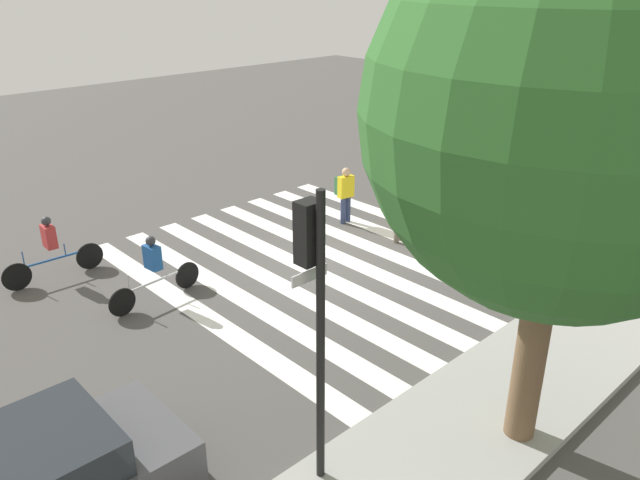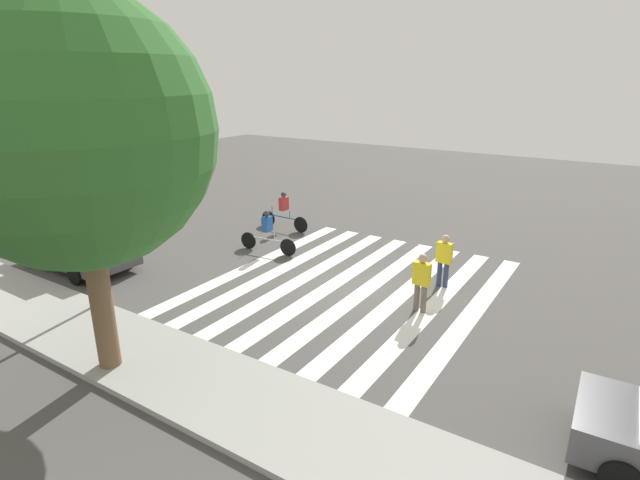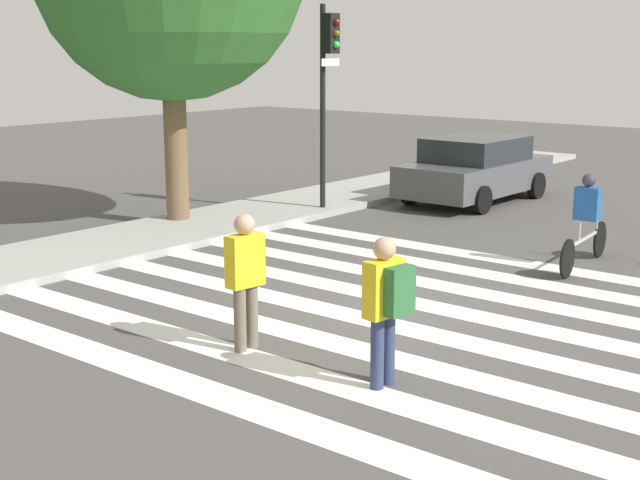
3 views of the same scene
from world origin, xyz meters
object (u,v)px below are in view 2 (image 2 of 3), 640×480
street_tree (75,132)px  cyclist_mid_street (284,209)px  traffic_light (80,200)px  pedestrian_adult_blue_shirt (444,256)px  car_parked_silver_sedan (77,245)px  pedestrian_adult_tall_backpack (421,279)px  cyclist_near_curb (267,230)px

street_tree → cyclist_mid_street: 11.98m
street_tree → cyclist_mid_street: size_ratio=3.28×
traffic_light → street_tree: size_ratio=0.57×
pedestrian_adult_blue_shirt → car_parked_silver_sedan: (11.07, 5.14, -0.20)m
traffic_light → cyclist_mid_street: (0.20, -9.07, -2.31)m
cyclist_mid_street → car_parked_silver_sedan: cyclist_mid_street is taller
pedestrian_adult_tall_backpack → cyclist_mid_street: pedestrian_adult_tall_backpack is taller
traffic_light → cyclist_mid_street: size_ratio=1.87×
pedestrian_adult_blue_shirt → car_parked_silver_sedan: pedestrian_adult_blue_shirt is taller
street_tree → traffic_light: bearing=-29.2°
traffic_light → car_parked_silver_sedan: traffic_light is taller
car_parked_silver_sedan → pedestrian_adult_tall_backpack: bearing=-163.9°
pedestrian_adult_blue_shirt → pedestrian_adult_tall_backpack: 2.05m
pedestrian_adult_blue_shirt → pedestrian_adult_tall_backpack: (-0.08, 2.05, -0.02)m
pedestrian_adult_tall_backpack → cyclist_near_curb: 6.80m
cyclist_mid_street → street_tree: bearing=108.1°
pedestrian_adult_blue_shirt → pedestrian_adult_tall_backpack: bearing=100.4°
traffic_light → cyclist_mid_street: bearing=-88.8°
car_parked_silver_sedan → cyclist_mid_street: bearing=-113.6°
car_parked_silver_sedan → pedestrian_adult_blue_shirt: bearing=-154.5°
street_tree → pedestrian_adult_blue_shirt: street_tree is taller
cyclist_mid_street → car_parked_silver_sedan: (3.30, 7.33, -0.08)m
cyclist_near_curb → street_tree: bearing=98.0°
pedestrian_adult_blue_shirt → cyclist_near_curb: 6.56m
street_tree → car_parked_silver_sedan: 8.52m
cyclist_mid_street → car_parked_silver_sedan: 8.04m
street_tree → cyclist_near_curb: 9.35m
traffic_light → pedestrian_adult_blue_shirt: traffic_light is taller
cyclist_near_curb → cyclist_mid_street: (1.23, -2.67, 0.00)m
pedestrian_adult_tall_backpack → cyclist_mid_street: 8.92m
pedestrian_adult_blue_shirt → cyclist_mid_street: (7.77, -2.19, -0.12)m
pedestrian_adult_tall_backpack → car_parked_silver_sedan: pedestrian_adult_tall_backpack is taller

